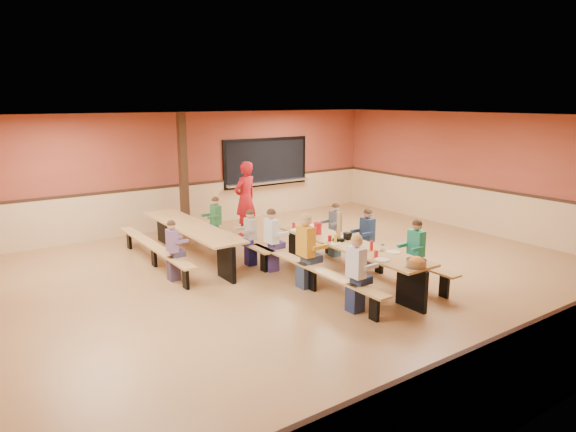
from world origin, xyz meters
TOP-DOWN VIEW (x-y plane):
  - ground at (0.00, 0.00)m, footprint 12.00×12.00m
  - room_envelope at (0.00, 0.00)m, footprint 12.04×10.04m
  - kitchen_pass_through at (2.60, 4.96)m, footprint 2.78×0.28m
  - structural_post at (-0.20, 4.40)m, footprint 0.18×0.18m
  - cafeteria_table_main at (0.78, -0.67)m, footprint 1.91×3.70m
  - cafeteria_table_second at (-1.02, 2.25)m, footprint 1.91×3.70m
  - seated_child_white_left at (-0.05, -1.78)m, footprint 0.39×0.32m
  - seated_adult_yellow at (-0.05, -0.46)m, footprint 0.43×0.35m
  - seated_child_grey_left at (-0.05, 0.65)m, footprint 0.38×0.31m
  - seated_child_teal_right at (1.60, -1.55)m, footprint 0.38×0.31m
  - seated_child_navy_right at (1.60, -0.30)m, footprint 0.37×0.30m
  - seated_child_char_right at (1.60, 0.68)m, footprint 0.34×0.28m
  - seated_child_purple_sec at (-1.85, 1.25)m, footprint 0.33×0.27m
  - seated_child_green_sec at (-0.20, 2.71)m, footprint 0.35×0.28m
  - seated_child_tan_sec at (-0.20, 1.20)m, footprint 0.33×0.27m
  - standing_woman at (0.93, 3.32)m, footprint 0.77×0.61m
  - punch_pitcher at (0.72, 0.17)m, footprint 0.16×0.16m
  - chip_bowl at (0.73, -2.32)m, footprint 0.32×0.32m
  - napkin_dispenser at (0.93, -0.47)m, footprint 0.10×0.14m
  - condiment_mustard at (0.57, -0.54)m, footprint 0.06×0.06m
  - condiment_ketchup at (0.79, -1.26)m, footprint 0.06×0.06m
  - table_paddle at (0.70, -0.49)m, footprint 0.16×0.16m
  - place_settings at (0.78, -0.67)m, footprint 0.65×3.30m

SIDE VIEW (x-z plane):
  - ground at x=0.00m, z-range 0.00..0.00m
  - cafeteria_table_main at x=0.78m, z-range 0.16..0.90m
  - cafeteria_table_second at x=-1.02m, z-range 0.16..0.90m
  - seated_child_purple_sec at x=-1.85m, z-range 0.00..1.14m
  - seated_child_tan_sec at x=-0.20m, z-range 0.00..1.14m
  - seated_child_char_right at x=1.60m, z-range 0.00..1.15m
  - seated_child_green_sec at x=-0.20m, z-range 0.00..1.17m
  - seated_child_navy_right at x=1.60m, z-range 0.00..1.21m
  - seated_child_teal_right at x=1.60m, z-range 0.00..1.23m
  - seated_child_grey_left at x=-0.05m, z-range 0.00..1.23m
  - seated_child_white_left at x=-0.05m, z-range 0.00..1.25m
  - seated_adult_yellow at x=-0.05m, z-range 0.00..1.34m
  - room_envelope at x=0.00m, z-range -0.82..2.20m
  - place_settings at x=0.78m, z-range 0.74..0.85m
  - napkin_dispenser at x=0.93m, z-range 0.74..0.87m
  - chip_bowl at x=0.73m, z-range 0.74..0.89m
  - condiment_mustard at x=0.57m, z-range 0.74..0.91m
  - condiment_ketchup at x=0.79m, z-range 0.74..0.91m
  - punch_pitcher at x=0.72m, z-range 0.74..0.96m
  - table_paddle at x=0.70m, z-range 0.60..1.16m
  - standing_woman at x=0.93m, z-range 0.00..1.84m
  - kitchen_pass_through at x=2.60m, z-range 0.80..2.18m
  - structural_post at x=-0.20m, z-range 0.00..3.00m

